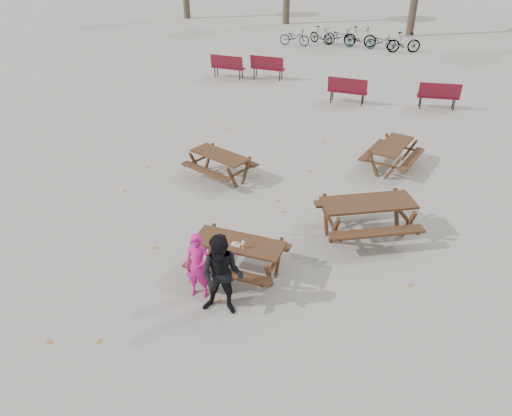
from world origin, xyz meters
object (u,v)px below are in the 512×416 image
(picnic_table_far, at_px, (392,156))
(main_picnic_table, at_px, (239,250))
(soda_bottle, at_px, (243,245))
(food_tray, at_px, (236,245))
(adult, at_px, (222,276))
(child, at_px, (198,266))
(picnic_table_east, at_px, (366,219))
(picnic_table_north, at_px, (220,166))

(picnic_table_far, bearing_deg, main_picnic_table, 171.44)
(main_picnic_table, xyz_separation_m, picnic_table_far, (2.27, 6.05, -0.22))
(soda_bottle, xyz_separation_m, picnic_table_far, (2.11, 6.21, -0.48))
(food_tray, bearing_deg, adult, -81.48)
(food_tray, xyz_separation_m, child, (-0.47, -0.75, -0.11))
(main_picnic_table, height_order, child, child)
(main_picnic_table, height_order, picnic_table_far, main_picnic_table)
(food_tray, xyz_separation_m, soda_bottle, (0.16, -0.03, 0.05))
(child, height_order, picnic_table_east, child)
(picnic_table_far, bearing_deg, picnic_table_east, -169.45)
(soda_bottle, distance_m, picnic_table_far, 6.58)
(child, bearing_deg, adult, -35.49)
(main_picnic_table, distance_m, adult, 1.18)
(picnic_table_north, xyz_separation_m, picnic_table_far, (4.35, 2.28, 0.01))
(main_picnic_table, height_order, picnic_table_east, picnic_table_east)
(main_picnic_table, distance_m, child, 0.99)
(child, distance_m, picnic_table_north, 4.92)
(adult, bearing_deg, food_tray, 89.87)
(picnic_table_east, xyz_separation_m, picnic_table_north, (-4.26, 1.46, -0.08))
(picnic_table_east, bearing_deg, main_picnic_table, -162.76)
(soda_bottle, bearing_deg, picnic_table_far, 71.23)
(child, height_order, picnic_table_north, child)
(adult, height_order, picnic_table_east, adult)
(food_tray, bearing_deg, child, -121.95)
(picnic_table_east, bearing_deg, picnic_table_north, 131.63)
(child, bearing_deg, picnic_table_far, 56.86)
(child, relative_size, picnic_table_far, 0.80)
(child, bearing_deg, food_tray, 46.49)
(main_picnic_table, distance_m, picnic_table_far, 6.47)
(picnic_table_east, distance_m, picnic_table_far, 3.75)
(picnic_table_north, bearing_deg, adult, -46.04)
(soda_bottle, bearing_deg, picnic_table_east, 50.75)
(food_tray, bearing_deg, picnic_table_east, 48.18)
(adult, bearing_deg, child, 147.42)
(adult, bearing_deg, main_picnic_table, 88.92)
(main_picnic_table, xyz_separation_m, soda_bottle, (0.16, -0.16, 0.26))
(adult, relative_size, picnic_table_far, 0.96)
(picnic_table_far, bearing_deg, child, 170.44)
(soda_bottle, relative_size, picnic_table_east, 0.08)
(main_picnic_table, bearing_deg, picnic_table_east, 46.67)
(main_picnic_table, xyz_separation_m, picnic_table_north, (-2.08, 3.77, -0.22))
(main_picnic_table, distance_m, picnic_table_north, 4.31)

